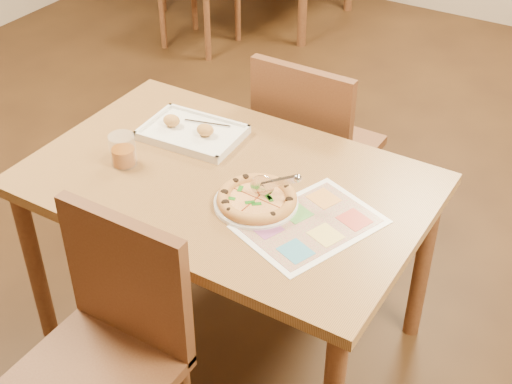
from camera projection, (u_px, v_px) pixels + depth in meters
The scene contains 9 objects.
dining_table at pixel (227, 199), 2.37m from camera, with size 1.30×0.85×0.72m.
chair_near at pixel (110, 328), 2.00m from camera, with size 0.42×0.42×0.47m.
chair_far at pixel (310, 136), 2.83m from camera, with size 0.42×0.42×0.47m.
plate at pixel (256, 203), 2.20m from camera, with size 0.26×0.26×0.01m, color white.
pizza at pixel (257, 199), 2.19m from camera, with size 0.25×0.25×0.04m.
pizza_cutter at pixel (274, 183), 2.16m from camera, with size 0.14×0.07×0.09m.
appetizer_tray at pixel (192, 133), 2.53m from camera, with size 0.36×0.26×0.06m.
glass_tumbler at pixel (123, 152), 2.36m from camera, with size 0.09×0.09×0.11m.
menu at pixel (310, 224), 2.13m from camera, with size 0.29×0.41×0.01m, color white.
Camera 1 is at (1.07, -1.57, 2.06)m, focal length 50.00 mm.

